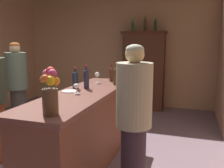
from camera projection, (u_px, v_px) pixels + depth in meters
floor at (39, 165)px, 3.21m from camera, size 8.89×8.89×0.00m
wall_back at (116, 49)px, 6.22m from camera, size 4.98×0.12×2.85m
bar_counter at (84, 130)px, 3.08m from camera, size 0.66×2.28×0.99m
display_cabinet at (144, 69)px, 5.76m from camera, size 1.03×0.47×1.84m
wine_bottle_malbec at (112, 74)px, 3.79m from camera, size 0.07×0.07×0.28m
wine_bottle_merlot at (116, 75)px, 3.49m from camera, size 0.07×0.07×0.31m
wine_bottle_riesling at (75, 79)px, 3.22m from camera, size 0.08×0.08×0.29m
wine_bottle_syrah at (86, 78)px, 3.21m from camera, size 0.07×0.07×0.31m
wine_glass_front at (97, 75)px, 3.65m from camera, size 0.07×0.07×0.17m
wine_glass_mid at (76, 86)px, 2.90m from camera, size 0.07×0.07×0.12m
flower_arrangement at (50, 91)px, 2.05m from camera, size 0.17×0.17×0.41m
cheese_plate at (69, 91)px, 3.01m from camera, size 0.19×0.19×0.01m
display_bottle_left at (133, 26)px, 5.67m from camera, size 0.07×0.07×0.30m
display_bottle_midleft at (145, 24)px, 5.58m from camera, size 0.08×0.08×0.33m
display_bottle_center at (155, 25)px, 5.51m from camera, size 0.07×0.07×0.31m
patron_in_navy at (17, 85)px, 4.16m from camera, size 0.35×0.35×1.60m
bartender at (134, 121)px, 2.30m from camera, size 0.34×0.34×1.59m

